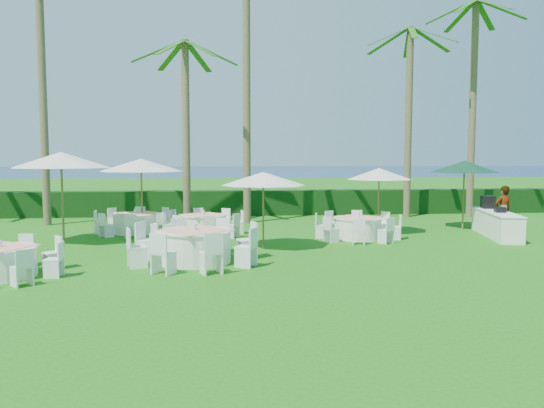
{
  "coord_description": "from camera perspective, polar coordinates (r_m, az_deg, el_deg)",
  "views": [
    {
      "loc": [
        -0.63,
        -13.81,
        2.79
      ],
      "look_at": [
        1.05,
        3.19,
        1.3
      ],
      "focal_mm": 35.0,
      "sensor_mm": 36.0,
      "label": 1
    }
  ],
  "objects": [
    {
      "name": "ground",
      "position": [
        14.1,
        -2.99,
        -6.44
      ],
      "size": [
        120.0,
        120.0,
        0.0
      ],
      "primitive_type": "plane",
      "color": "#1B5E10",
      "rests_on": "ground"
    },
    {
      "name": "hedge",
      "position": [
        25.91,
        -4.23,
        0.13
      ],
      "size": [
        34.0,
        1.0,
        1.2
      ],
      "primitive_type": "cube",
      "color": "black",
      "rests_on": "ground"
    },
    {
      "name": "ocean",
      "position": [
        115.84,
        -5.34,
        3.6
      ],
      "size": [
        260.0,
        260.0,
        0.0
      ],
      "primitive_type": "plane",
      "color": "#061743",
      "rests_on": "ground"
    },
    {
      "name": "banquet_table_a",
      "position": [
        13.98,
        -27.17,
        -5.51
      ],
      "size": [
        2.86,
        2.86,
        0.88
      ],
      "color": "white",
      "rests_on": "ground"
    },
    {
      "name": "banquet_table_b",
      "position": [
        14.31,
        -8.34,
        -4.44
      ],
      "size": [
        3.44,
        3.44,
        1.04
      ],
      "color": "white",
      "rests_on": "ground"
    },
    {
      "name": "banquet_table_d",
      "position": [
        20.34,
        -14.45,
        -1.95
      ],
      "size": [
        2.94,
        2.94,
        0.9
      ],
      "color": "white",
      "rests_on": "ground"
    },
    {
      "name": "banquet_table_e",
      "position": [
        19.35,
        -7.4,
        -2.18
      ],
      "size": [
        2.95,
        2.95,
        0.9
      ],
      "color": "white",
      "rests_on": "ground"
    },
    {
      "name": "banquet_table_f",
      "position": [
        18.58,
        9.2,
        -2.5
      ],
      "size": [
        2.93,
        2.93,
        0.9
      ],
      "color": "white",
      "rests_on": "ground"
    },
    {
      "name": "umbrella_a",
      "position": [
        18.46,
        -21.74,
        4.42
      ],
      "size": [
        3.17,
        3.17,
        2.98
      ],
      "color": "brown",
      "rests_on": "ground"
    },
    {
      "name": "umbrella_b",
      "position": [
        16.15,
        -0.96,
        2.73
      ],
      "size": [
        2.59,
        2.59,
        2.36
      ],
      "color": "brown",
      "rests_on": "ground"
    },
    {
      "name": "umbrella_c",
      "position": [
        20.51,
        -13.9,
        4.08
      ],
      "size": [
        3.12,
        3.12,
        2.76
      ],
      "color": "brown",
      "rests_on": "ground"
    },
    {
      "name": "umbrella_d",
      "position": [
        19.89,
        11.44,
        3.2
      ],
      "size": [
        2.41,
        2.41,
        2.42
      ],
      "color": "brown",
      "rests_on": "ground"
    },
    {
      "name": "umbrella_green",
      "position": [
        22.0,
        19.99,
        3.8
      ],
      "size": [
        2.71,
        2.71,
        2.68
      ],
      "color": "brown",
      "rests_on": "ground"
    },
    {
      "name": "buffet_table",
      "position": [
        20.52,
        22.94,
        -1.88
      ],
      "size": [
        1.64,
        3.93,
        1.37
      ],
      "color": "white",
      "rests_on": "ground"
    },
    {
      "name": "staff_person",
      "position": [
        20.42,
        23.59,
        -0.73
      ],
      "size": [
        0.74,
        0.58,
        1.81
      ],
      "primitive_type": "imported",
      "rotation": [
        0.0,
        0.0,
        3.38
      ],
      "color": "gray",
      "rests_on": "ground"
    },
    {
      "name": "palm_a",
      "position": [
        24.08,
        -23.49,
        12.68
      ],
      "size": [
        4.4,
        4.12,
        11.4
      ],
      "color": "brown",
      "rests_on": "ground"
    },
    {
      "name": "palm_b",
      "position": [
        22.74,
        -9.24,
        8.67
      ],
      "size": [
        4.41,
        4.08,
        7.67
      ],
      "color": "brown",
      "rests_on": "ground"
    },
    {
      "name": "palm_c",
      "position": [
        22.89,
        -2.75,
        13.44
      ],
      "size": [
        4.4,
        4.16,
        11.34
      ],
      "color": "brown",
      "rests_on": "ground"
    },
    {
      "name": "palm_d",
      "position": [
        25.83,
        14.49,
        9.42
      ],
      "size": [
        4.32,
        4.32,
        8.8
      ],
      "color": "brown",
      "rests_on": "ground"
    },
    {
      "name": "palm_e",
      "position": [
        26.66,
        20.8,
        10.42
      ],
      "size": [
        4.28,
        4.35,
        9.99
      ],
      "color": "brown",
      "rests_on": "ground"
    }
  ]
}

